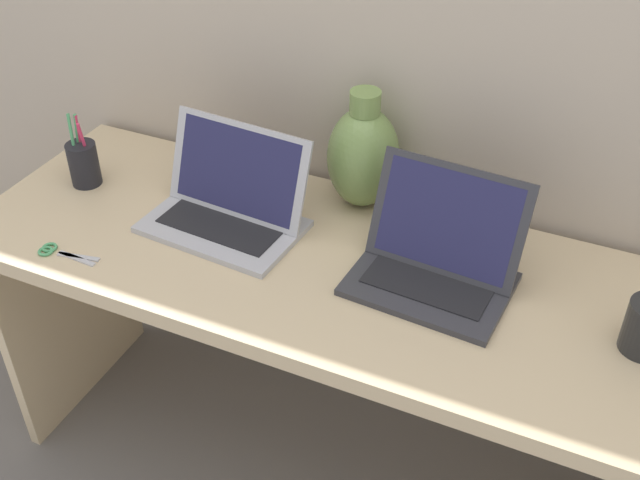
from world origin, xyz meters
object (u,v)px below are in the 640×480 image
Objects in this scene: laptop_left at (230,200)px; green_vase at (363,155)px; laptop_right at (438,254)px; scissors at (58,252)px; pen_cup at (84,163)px.

laptop_left is 0.33m from green_vase.
laptop_left is at bearing -140.64° from green_vase.
laptop_left is 1.08× the size of laptop_right.
laptop_right reaches higher than scissors.
green_vase reaches higher than laptop_right.
green_vase is (0.25, 0.21, 0.07)m from laptop_left.
laptop_right reaches higher than laptop_left.
green_vase reaches higher than laptop_left.
green_vase is (-0.26, 0.20, 0.07)m from laptop_right.
green_vase is at bearing 17.38° from pen_cup.
pen_cup is at bearing -179.71° from laptop_right.
scissors is (-0.29, -0.27, -0.06)m from laptop_left.
laptop_right is 1.81× the size of pen_cup.
green_vase is 2.01× the size of scissors.
laptop_right reaches higher than pen_cup.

